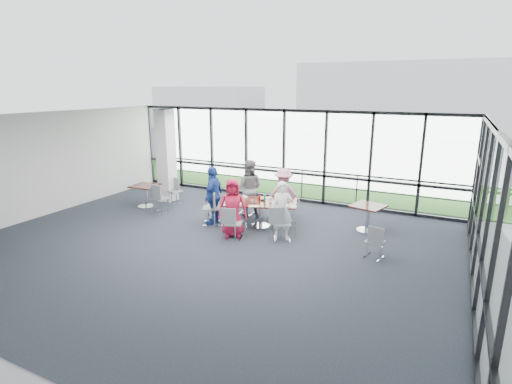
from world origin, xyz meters
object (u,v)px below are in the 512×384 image
at_px(diner_far_left, 249,188).
at_px(diner_end, 214,195).
at_px(diner_near_right, 282,211).
at_px(chair_main_end, 211,208).
at_px(chair_main_fr, 284,203).
at_px(chair_spare_r, 375,242).
at_px(structural_column, 166,156).
at_px(chair_main_nl, 234,223).
at_px(side_table_right, 368,210).
at_px(diner_near_left, 233,208).
at_px(diner_far_right, 284,194).
at_px(chair_spare_lb, 175,191).
at_px(main_table, 261,205).
at_px(side_table_left, 145,189).
at_px(chair_spare_la, 160,199).
at_px(chair_main_fl, 246,200).
at_px(chair_main_nr, 282,224).

bearing_deg(diner_far_left, diner_end, 48.54).
bearing_deg(diner_near_right, chair_main_end, 153.12).
xyz_separation_m(chair_main_fr, chair_spare_r, (3.14, -1.97, -0.02)).
xyz_separation_m(structural_column, chair_main_nl, (3.95, -2.22, -1.17)).
height_order(side_table_right, chair_main_end, chair_main_end).
xyz_separation_m(diner_near_left, chair_main_end, (-1.05, 0.56, -0.31)).
height_order(diner_far_right, chair_spare_r, diner_far_right).
distance_m(side_table_right, chair_spare_lb, 6.58).
distance_m(main_table, diner_far_left, 1.09).
bearing_deg(main_table, chair_main_nl, -118.69).
relative_size(diner_near_right, chair_main_nl, 1.82).
xyz_separation_m(diner_far_left, chair_main_end, (-0.63, -1.19, -0.40)).
distance_m(chair_main_nl, chair_main_end, 1.39).
bearing_deg(chair_main_nl, diner_far_left, 88.76).
bearing_deg(chair_main_end, chair_spare_r, 57.40).
relative_size(main_table, side_table_left, 2.60).
bearing_deg(chair_spare_la, diner_far_right, 29.83).
bearing_deg(main_table, side_table_right, 0.23).
bearing_deg(structural_column, diner_near_left, -28.12).
bearing_deg(side_table_left, diner_near_left, -14.99).
relative_size(diner_far_left, diner_end, 1.03).
height_order(chair_main_nl, chair_spare_la, chair_spare_la).
xyz_separation_m(diner_near_left, chair_main_fl, (-0.58, 1.84, -0.34)).
bearing_deg(main_table, chair_main_fr, 59.90).
distance_m(structural_column, side_table_right, 7.06).
bearing_deg(side_table_right, chair_spare_la, -168.84).
xyz_separation_m(side_table_left, chair_main_fl, (3.41, 0.77, -0.17)).
distance_m(structural_column, diner_end, 3.24).
relative_size(main_table, diner_end, 1.33).
bearing_deg(chair_spare_r, side_table_right, 118.58).
bearing_deg(diner_near_right, chair_spare_la, 152.76).
height_order(side_table_left, diner_far_right, diner_far_right).
bearing_deg(side_table_left, diner_end, -8.33).
bearing_deg(diner_near_left, chair_spare_lb, 123.79).
bearing_deg(diner_near_right, main_table, 123.02).
xyz_separation_m(main_table, chair_main_nl, (-0.21, -1.20, -0.20)).
bearing_deg(side_table_left, chair_main_fl, 12.74).
xyz_separation_m(diner_near_right, chair_main_nr, (0.02, -0.03, -0.33)).
bearing_deg(chair_main_end, diner_far_left, 123.82).
bearing_deg(chair_main_nr, side_table_right, 17.15).
relative_size(diner_near_left, chair_spare_r, 1.98).
bearing_deg(side_table_left, diner_far_left, 10.88).
xyz_separation_m(side_table_left, diner_far_left, (3.56, 0.68, 0.27)).
distance_m(structural_column, chair_main_nr, 5.53).
xyz_separation_m(side_table_left, chair_main_fr, (4.56, 1.12, -0.21)).
xyz_separation_m(chair_main_nr, chair_spare_la, (-4.43, 0.45, 0.01)).
bearing_deg(chair_main_nl, side_table_right, 18.39).
bearing_deg(diner_near_right, side_table_left, 150.40).
distance_m(side_table_right, chair_spare_la, 6.42).
relative_size(main_table, chair_main_fl, 2.51).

